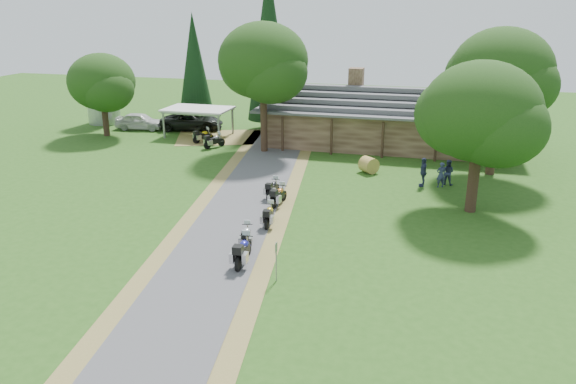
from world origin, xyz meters
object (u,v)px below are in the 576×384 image
(car_dark_suv, at_px, (192,117))
(hay_bale, at_px, (369,165))
(motorcycle_carport_b, at_px, (214,140))
(carport, at_px, (199,122))
(motorcycle_row_e, at_px, (273,187))
(motorcycle_row_d, at_px, (279,195))
(motorcycle_row_b, at_px, (247,235))
(car_white_sedan, at_px, (140,119))
(motorcycle_row_a, at_px, (243,249))
(motorcycle_row_c, at_px, (269,214))
(motorcycle_carport_a, at_px, (203,135))
(silo, at_px, (102,91))
(lodge, at_px, (389,116))

(car_dark_suv, relative_size, hay_bale, 5.63)
(motorcycle_carport_b, distance_m, hay_bale, 13.88)
(carport, height_order, motorcycle_row_e, carport)
(motorcycle_row_d, height_order, hay_bale, motorcycle_row_d)
(car_dark_suv, relative_size, motorcycle_row_b, 3.77)
(carport, bearing_deg, car_white_sedan, 170.92)
(motorcycle_row_a, relative_size, motorcycle_row_c, 1.13)
(car_white_sedan, height_order, motorcycle_row_e, car_white_sedan)
(car_dark_suv, bearing_deg, motorcycle_carport_b, -154.58)
(hay_bale, bearing_deg, carport, 154.62)
(motorcycle_row_d, distance_m, motorcycle_carport_b, 15.02)
(car_white_sedan, bearing_deg, motorcycle_row_b, -146.43)
(motorcycle_row_a, distance_m, motorcycle_carport_a, 24.40)
(motorcycle_row_a, relative_size, hay_bale, 1.80)
(silo, bearing_deg, car_white_sedan, -19.69)
(silo, distance_m, car_white_sedan, 5.66)
(motorcycle_row_e, height_order, motorcycle_carport_b, motorcycle_carport_b)
(motorcycle_carport_b, xyz_separation_m, hay_bale, (13.30, -3.98, -0.06))
(car_white_sedan, distance_m, motorcycle_row_b, 29.62)
(motorcycle_row_c, relative_size, motorcycle_carport_a, 0.99)
(car_dark_suv, bearing_deg, motorcycle_row_e, -155.00)
(silo, height_order, motorcycle_carport_b, silo)
(motorcycle_row_e, bearing_deg, car_white_sedan, 52.35)
(motorcycle_row_d, bearing_deg, hay_bale, -20.86)
(car_white_sedan, bearing_deg, carport, -105.07)
(lodge, distance_m, hay_bale, 9.02)
(car_dark_suv, bearing_deg, lodge, -106.22)
(car_dark_suv, bearing_deg, motorcycle_row_a, -164.04)
(carport, distance_m, motorcycle_carport_a, 2.65)
(car_dark_suv, xyz_separation_m, motorcycle_row_b, (13.74, -24.18, -0.64))
(lodge, xyz_separation_m, car_dark_suv, (-18.47, 1.16, -1.23))
(motorcycle_row_a, xyz_separation_m, motorcycle_row_e, (-1.33, 9.37, -0.09))
(lodge, bearing_deg, motorcycle_row_d, -105.92)
(motorcycle_row_a, height_order, motorcycle_row_c, motorcycle_row_a)
(carport, xyz_separation_m, motorcycle_carport_a, (1.33, -2.20, -0.64))
(car_dark_suv, xyz_separation_m, motorcycle_row_c, (14.02, -21.23, -0.60))
(motorcycle_carport_a, bearing_deg, motorcycle_row_e, -109.35)
(car_white_sedan, height_order, motorcycle_row_d, car_white_sedan)
(motorcycle_row_a, bearing_deg, hay_bale, -16.39)
(lodge, distance_m, motorcycle_carport_a, 15.90)
(motorcycle_row_c, distance_m, hay_bale, 11.94)
(carport, bearing_deg, motorcycle_row_a, -61.53)
(motorcycle_row_d, bearing_deg, motorcycle_carport_b, 44.01)
(motorcycle_carport_b, bearing_deg, motorcycle_row_b, -121.55)
(silo, height_order, motorcycle_row_a, silo)
(carport, height_order, motorcycle_carport_b, carport)
(motorcycle_carport_a, bearing_deg, carport, 63.08)
(motorcycle_row_c, xyz_separation_m, motorcycle_row_e, (-1.11, 4.49, -0.01))
(motorcycle_row_d, relative_size, hay_bale, 1.66)
(carport, bearing_deg, motorcycle_carport_a, -58.05)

